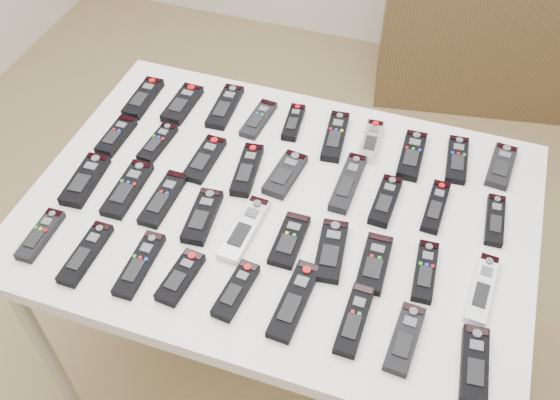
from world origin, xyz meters
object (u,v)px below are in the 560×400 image
(remote_0, at_px, (143,98))
(remote_17, at_px, (436,207))
(remote_14, at_px, (285,174))
(remote_31, at_px, (139,264))
(remote_33, at_px, (236,290))
(remote_2, at_px, (225,107))
(remote_4, at_px, (294,122))
(remote_32, at_px, (180,277))
(remote_1, at_px, (182,104))
(remote_37, at_px, (475,364))
(remote_21, at_px, (163,199))
(remote_27, at_px, (425,271))
(remote_34, at_px, (294,300))
(remote_12, at_px, (205,159))
(remote_26, at_px, (374,263))
(remote_29, at_px, (41,235))
(remote_13, at_px, (247,170))
(remote_20, at_px, (128,189))
(table, at_px, (280,220))
(remote_22, at_px, (202,216))
(remote_25, at_px, (331,251))
(remote_18, at_px, (495,220))
(remote_8, at_px, (457,160))
(remote_28, at_px, (482,289))
(remote_7, at_px, (412,155))
(remote_16, at_px, (385,201))
(remote_36, at_px, (405,339))
(remote_5, at_px, (335,136))
(remote_23, at_px, (244,229))
(remote_15, at_px, (348,183))
(remote_6, at_px, (371,141))
(remote_9, at_px, (501,166))
(remote_11, at_px, (158,143))
(remote_19, at_px, (85,180))
(remote_35, at_px, (354,320))
(remote_24, at_px, (290,240))

(remote_0, xyz_separation_m, remote_17, (0.88, -0.15, -0.00))
(remote_14, xyz_separation_m, remote_31, (-0.22, -0.38, -0.00))
(remote_0, height_order, remote_33, remote_0)
(remote_0, xyz_separation_m, remote_2, (0.24, 0.04, -0.00))
(remote_4, bearing_deg, remote_32, -103.39)
(remote_1, height_order, remote_37, same)
(remote_21, bearing_deg, remote_27, -0.54)
(remote_14, distance_m, remote_31, 0.44)
(remote_0, height_order, remote_34, remote_0)
(remote_12, bearing_deg, remote_26, -19.48)
(remote_0, distance_m, remote_29, 0.54)
(remote_31, relative_size, remote_33, 1.19)
(remote_13, height_order, remote_20, remote_13)
(table, height_order, remote_22, remote_22)
(remote_25, xyz_separation_m, remote_29, (-0.67, -0.18, -0.00))
(remote_4, xyz_separation_m, remote_18, (0.57, -0.18, -0.00))
(remote_13, distance_m, remote_25, 0.33)
(remote_8, distance_m, remote_28, 0.41)
(remote_1, relative_size, remote_18, 1.05)
(remote_0, distance_m, remote_14, 0.52)
(remote_25, distance_m, remote_29, 0.69)
(remote_12, distance_m, remote_29, 0.45)
(remote_7, distance_m, remote_14, 0.35)
(remote_7, bearing_deg, remote_28, -60.07)
(remote_16, xyz_separation_m, remote_36, (0.12, -0.37, -0.00))
(remote_5, relative_size, remote_8, 1.12)
(remote_25, distance_m, remote_27, 0.22)
(remote_23, height_order, remote_36, same)
(remote_15, relative_size, remote_34, 0.98)
(remote_6, relative_size, remote_15, 0.77)
(remote_9, height_order, remote_11, remote_11)
(table, height_order, remote_32, remote_32)
(remote_22, xyz_separation_m, remote_34, (0.29, -0.16, -0.00))
(table, xyz_separation_m, remote_37, (0.51, -0.29, 0.07))
(remote_16, distance_m, remote_33, 0.45)
(remote_5, height_order, remote_34, remote_5)
(remote_34, bearing_deg, remote_27, 36.40)
(remote_1, bearing_deg, remote_14, -23.97)
(remote_0, relative_size, remote_28, 0.91)
(remote_14, bearing_deg, remote_19, -152.18)
(remote_26, bearing_deg, remote_29, -169.18)
(remote_27, height_order, remote_31, same)
(remote_29, bearing_deg, remote_32, -1.97)
(remote_16, bearing_deg, remote_11, -178.60)
(remote_23, bearing_deg, remote_5, 76.31)
(remote_23, height_order, remote_35, remote_35)
(remote_18, relative_size, remote_26, 0.97)
(remote_21, xyz_separation_m, remote_28, (0.79, -0.02, 0.00))
(remote_15, distance_m, remote_24, 0.24)
(remote_32, bearing_deg, remote_16, 49.54)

